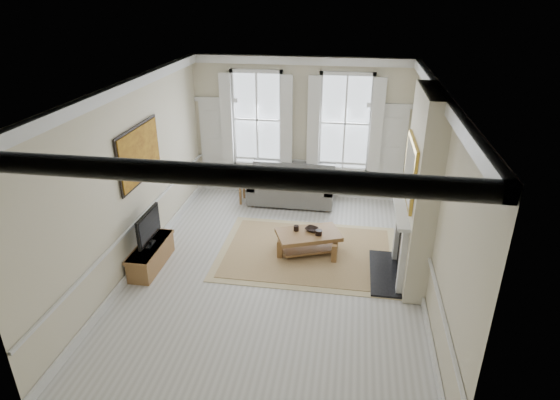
% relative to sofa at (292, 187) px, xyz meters
% --- Properties ---
extents(floor, '(7.20, 7.20, 0.00)m').
position_rel_sofa_xyz_m(floor, '(0.13, -3.11, -0.37)').
color(floor, '#B7B5AD').
rests_on(floor, ground).
extents(ceiling, '(7.20, 7.20, 0.00)m').
position_rel_sofa_xyz_m(ceiling, '(0.13, -3.11, 3.03)').
color(ceiling, white).
rests_on(ceiling, back_wall).
extents(back_wall, '(5.20, 0.00, 5.20)m').
position_rel_sofa_xyz_m(back_wall, '(0.13, 0.49, 1.33)').
color(back_wall, beige).
rests_on(back_wall, floor).
extents(left_wall, '(0.00, 7.20, 7.20)m').
position_rel_sofa_xyz_m(left_wall, '(-2.47, -3.11, 1.33)').
color(left_wall, beige).
rests_on(left_wall, floor).
extents(right_wall, '(0.00, 7.20, 7.20)m').
position_rel_sofa_xyz_m(right_wall, '(2.73, -3.11, 1.33)').
color(right_wall, beige).
rests_on(right_wall, floor).
extents(window_left, '(1.26, 0.20, 2.20)m').
position_rel_sofa_xyz_m(window_left, '(-0.92, 0.44, 1.53)').
color(window_left, '#B2BCC6').
rests_on(window_left, back_wall).
extents(window_right, '(1.26, 0.20, 2.20)m').
position_rel_sofa_xyz_m(window_right, '(1.18, 0.44, 1.53)').
color(window_right, '#B2BCC6').
rests_on(window_right, back_wall).
extents(door_left, '(0.90, 0.08, 2.30)m').
position_rel_sofa_xyz_m(door_left, '(-1.92, 0.45, 0.78)').
color(door_left, silver).
rests_on(door_left, floor).
extents(door_right, '(0.90, 0.08, 2.30)m').
position_rel_sofa_xyz_m(door_right, '(2.18, 0.45, 0.78)').
color(door_right, silver).
rests_on(door_right, floor).
extents(painting, '(0.05, 1.66, 1.06)m').
position_rel_sofa_xyz_m(painting, '(-2.43, -2.81, 1.68)').
color(painting, gold).
rests_on(painting, left_wall).
extents(chimney_breast, '(0.35, 1.70, 3.38)m').
position_rel_sofa_xyz_m(chimney_breast, '(2.55, -2.91, 1.33)').
color(chimney_breast, beige).
rests_on(chimney_breast, floor).
extents(hearth, '(0.55, 1.50, 0.05)m').
position_rel_sofa_xyz_m(hearth, '(2.13, -2.91, -0.35)').
color(hearth, black).
rests_on(hearth, floor).
extents(fireplace, '(0.21, 1.45, 1.33)m').
position_rel_sofa_xyz_m(fireplace, '(2.33, -2.91, 0.36)').
color(fireplace, silver).
rests_on(fireplace, floor).
extents(mirror, '(0.06, 1.26, 1.06)m').
position_rel_sofa_xyz_m(mirror, '(2.34, -2.91, 1.68)').
color(mirror, gold).
rests_on(mirror, chimney_breast).
extents(sofa, '(2.02, 0.99, 0.90)m').
position_rel_sofa_xyz_m(sofa, '(0.00, 0.00, 0.00)').
color(sofa, '#5E5E5B').
rests_on(sofa, floor).
extents(side_table, '(0.62, 0.62, 0.57)m').
position_rel_sofa_xyz_m(side_table, '(-1.01, -0.18, 0.09)').
color(side_table, brown).
rests_on(side_table, floor).
extents(rug, '(3.50, 2.60, 0.02)m').
position_rel_sofa_xyz_m(rug, '(0.65, -2.38, -0.36)').
color(rug, '#9F8452').
rests_on(rug, floor).
extents(coffee_table, '(1.38, 1.10, 0.45)m').
position_rel_sofa_xyz_m(coffee_table, '(0.65, -2.38, -0.00)').
color(coffee_table, brown).
rests_on(coffee_table, rug).
extents(ceramic_pot_a, '(0.10, 0.10, 0.10)m').
position_rel_sofa_xyz_m(ceramic_pot_a, '(0.40, -2.33, 0.13)').
color(ceramic_pot_a, black).
rests_on(ceramic_pot_a, coffee_table).
extents(ceramic_pot_b, '(0.14, 0.14, 0.10)m').
position_rel_sofa_xyz_m(ceramic_pot_b, '(0.85, -2.43, 0.13)').
color(ceramic_pot_b, black).
rests_on(ceramic_pot_b, coffee_table).
extents(bowl, '(0.32, 0.32, 0.06)m').
position_rel_sofa_xyz_m(bowl, '(0.70, -2.28, 0.11)').
color(bowl, black).
rests_on(bowl, coffee_table).
extents(tv_stand, '(0.41, 1.27, 0.45)m').
position_rel_sofa_xyz_m(tv_stand, '(-2.21, -3.32, -0.15)').
color(tv_stand, brown).
rests_on(tv_stand, floor).
extents(tv, '(0.08, 0.90, 0.68)m').
position_rel_sofa_xyz_m(tv, '(-2.19, -3.32, 0.48)').
color(tv, black).
rests_on(tv, tv_stand).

